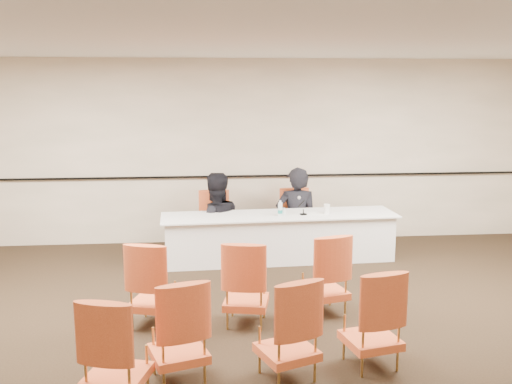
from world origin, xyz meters
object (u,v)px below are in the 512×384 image
panelist_second_chair (215,223)px  coffee_cup (327,209)px  water_bottle (280,208)px  aud_chair_back_right (371,317)px  aud_chair_back_left (178,329)px  aud_chair_front_mid (246,282)px  drinking_glass (283,211)px  aud_chair_front_left (153,283)px  aud_chair_extra (117,350)px  microphone (303,206)px  panel_table (279,237)px  panelist_main_chair (297,220)px  aud_chair_front_right (324,273)px  panelist_second (215,230)px  panelist_main (296,224)px  aud_chair_back_mid (287,327)px

panelist_second_chair → coffee_cup: panelist_second_chair is taller
panelist_second_chair → water_bottle: 1.15m
aud_chair_back_right → aud_chair_back_left: bearing=170.7°
water_bottle → aud_chair_front_mid: 2.31m
aud_chair_back_left → drinking_glass: bearing=50.0°
aud_chair_front_left → aud_chair_extra: (-0.16, -1.57, 0.00)m
microphone → aud_chair_back_left: (-1.70, -3.38, -0.35)m
panel_table → aud_chair_back_right: 3.36m
panel_table → panelist_main_chair: size_ratio=3.65×
water_bottle → aud_chair_front_left: bearing=-128.0°
aud_chair_back_right → aud_chair_front_right: bearing=85.1°
water_bottle → aud_chair_extra: 4.13m
panel_table → aud_chair_back_left: bearing=-114.2°
panel_table → aud_chair_front_mid: 2.39m
panelist_second → panelist_second_chair: size_ratio=1.89×
microphone → panelist_main_chair: bearing=71.9°
panelist_second_chair → water_bottle: panelist_second_chair is taller
panelist_main → aud_chair_back_left: (-1.70, -3.99, 0.07)m
panelist_second_chair → aud_chair_front_mid: size_ratio=1.00×
panelist_main → drinking_glass: panelist_main is taller
aud_chair_back_right → drinking_glass: bearing=83.4°
panelist_main_chair → drinking_glass: 0.70m
aud_chair_extra → panelist_second_chair: bearing=94.6°
panelist_second → aud_chair_front_left: size_ratio=1.89×
aud_chair_front_mid → aud_chair_back_left: same height
panelist_main_chair → aud_chair_back_mid: bearing=-103.2°
panelist_second_chair → aud_chair_back_mid: (0.54, -3.98, 0.00)m
panelist_main_chair → aud_chair_back_left: size_ratio=1.00×
aud_chair_back_right → aud_chair_extra: 2.28m
panelist_main_chair → aud_chair_back_mid: 4.11m
water_bottle → coffee_cup: size_ratio=1.59×
coffee_cup → aud_chair_front_mid: bearing=-121.2°
aud_chair_back_left → aud_chair_back_mid: same height
microphone → coffee_cup: bearing=-12.8°
aud_chair_front_left → aud_chair_back_right: size_ratio=1.00×
panel_table → aud_chair_back_mid: 3.52m
panelist_main_chair → aud_chair_back_right: same height
panelist_second → aud_chair_back_right: bearing=96.5°
water_bottle → aud_chair_front_right: (0.24, -1.98, -0.33)m
panelist_main_chair → aud_chair_back_left: bearing=-115.8°
panel_table → microphone: bearing=-12.4°
panelist_second → coffee_cup: (1.64, -0.51, 0.41)m
panelist_second → drinking_glass: 1.18m
drinking_glass → aud_chair_back_right: (0.35, -3.31, -0.27)m
aud_chair_back_left → aud_chair_back_mid: bearing=-20.9°
aud_chair_back_right → panelist_second: bearing=96.7°
panel_table → aud_chair_extra: 4.22m
drinking_glass → water_bottle: bearing=-126.5°
aud_chair_front_left → aud_chair_front_right: same height
panelist_second → aud_chair_back_left: size_ratio=1.89×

